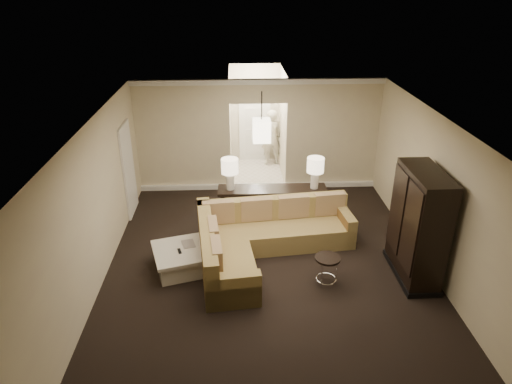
{
  "coord_description": "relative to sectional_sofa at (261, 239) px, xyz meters",
  "views": [
    {
      "loc": [
        -0.58,
        -6.73,
        4.98
      ],
      "look_at": [
        -0.19,
        1.2,
        1.19
      ],
      "focal_mm": 32.0,
      "sensor_mm": 36.0,
      "label": 1
    }
  ],
  "objects": [
    {
      "name": "ground",
      "position": [
        0.12,
        -0.83,
        -0.37
      ],
      "size": [
        8.0,
        8.0,
        0.0
      ],
      "primitive_type": "plane",
      "color": "black",
      "rests_on": "ground"
    },
    {
      "name": "wall_back",
      "position": [
        0.12,
        3.17,
        1.03
      ],
      "size": [
        6.0,
        0.04,
        2.8
      ],
      "primitive_type": "cube",
      "color": "beige",
      "rests_on": "ground"
    },
    {
      "name": "wall_left",
      "position": [
        -2.88,
        -0.83,
        1.03
      ],
      "size": [
        0.04,
        8.0,
        2.8
      ],
      "primitive_type": "cube",
      "color": "beige",
      "rests_on": "ground"
    },
    {
      "name": "wall_right",
      "position": [
        3.12,
        -0.83,
        1.03
      ],
      "size": [
        0.04,
        8.0,
        2.8
      ],
      "primitive_type": "cube",
      "color": "beige",
      "rests_on": "ground"
    },
    {
      "name": "ceiling",
      "position": [
        0.12,
        -0.83,
        2.43
      ],
      "size": [
        6.0,
        8.0,
        0.02
      ],
      "primitive_type": "cube",
      "color": "silver",
      "rests_on": "wall_back"
    },
    {
      "name": "crown_molding",
      "position": [
        0.12,
        3.12,
        2.36
      ],
      "size": [
        6.0,
        0.1,
        0.12
      ],
      "primitive_type": "cube",
      "color": "white",
      "rests_on": "wall_back"
    },
    {
      "name": "baseboard",
      "position": [
        0.12,
        3.12,
        -0.31
      ],
      "size": [
        6.0,
        0.1,
        0.12
      ],
      "primitive_type": "cube",
      "color": "white",
      "rests_on": "ground"
    },
    {
      "name": "side_door",
      "position": [
        -2.85,
        1.97,
        0.68
      ],
      "size": [
        0.05,
        0.9,
        2.1
      ],
      "primitive_type": "cube",
      "color": "white",
      "rests_on": "ground"
    },
    {
      "name": "foyer",
      "position": [
        0.12,
        4.51,
        0.93
      ],
      "size": [
        1.44,
        2.02,
        2.8
      ],
      "color": "silver",
      "rests_on": "ground"
    },
    {
      "name": "sectional_sofa",
      "position": [
        0.0,
        0.0,
        0.0
      ],
      "size": [
        3.17,
        2.69,
        0.92
      ],
      "rotation": [
        0.0,
        0.0,
        0.11
      ],
      "color": "brown",
      "rests_on": "ground"
    },
    {
      "name": "coffee_table",
      "position": [
        -1.48,
        -0.39,
        -0.16
      ],
      "size": [
        1.26,
        1.26,
        0.43
      ],
      "rotation": [
        0.0,
        0.0,
        0.28
      ],
      "color": "beige",
      "rests_on": "ground"
    },
    {
      "name": "console_table",
      "position": [
        0.31,
        1.17,
        0.16
      ],
      "size": [
        2.31,
        0.56,
        0.89
      ],
      "rotation": [
        0.0,
        0.0,
        -0.02
      ],
      "color": "black",
      "rests_on": "ground"
    },
    {
      "name": "armoire",
      "position": [
        2.71,
        -0.78,
        0.61
      ],
      "size": [
        0.61,
        1.42,
        2.04
      ],
      "color": "black",
      "rests_on": "ground"
    },
    {
      "name": "drink_table",
      "position": [
        1.11,
        -0.99,
        0.03
      ],
      "size": [
        0.44,
        0.44,
        0.56
      ],
      "rotation": [
        0.0,
        0.0,
        -0.17
      ],
      "color": "black",
      "rests_on": "ground"
    },
    {
      "name": "table_lamp_left",
      "position": [
        -0.58,
        1.18,
        0.98
      ],
      "size": [
        0.36,
        0.36,
        0.68
      ],
      "color": "silver",
      "rests_on": "console_table"
    },
    {
      "name": "table_lamp_right",
      "position": [
        1.2,
        1.15,
        0.98
      ],
      "size": [
        0.36,
        0.36,
        0.68
      ],
      "color": "silver",
      "rests_on": "console_table"
    },
    {
      "name": "pendant_light",
      "position": [
        0.12,
        1.87,
        1.58
      ],
      "size": [
        0.38,
        0.38,
        1.09
      ],
      "color": "black",
      "rests_on": "ceiling"
    },
    {
      "name": "person",
      "position": [
        0.57,
        4.77,
        0.53
      ],
      "size": [
        0.72,
        0.55,
        1.79
      ],
      "primitive_type": "imported",
      "rotation": [
        0.0,
        0.0,
        3.35
      ],
      "color": "beige",
      "rests_on": "ground"
    }
  ]
}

